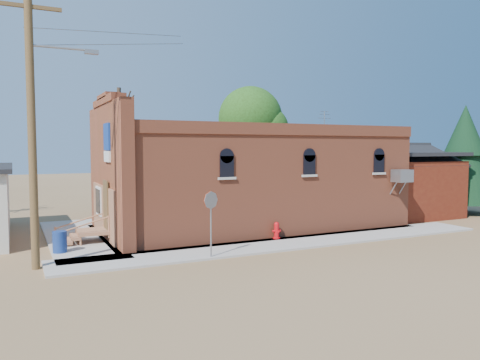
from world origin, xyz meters
name	(u,v)px	position (x,y,z in m)	size (l,w,h in m)	color
ground	(272,252)	(0.00, 0.00, 0.00)	(120.00, 120.00, 0.00)	brown
sidewalk_south	(293,243)	(1.50, 0.90, 0.04)	(19.00, 2.20, 0.08)	#9E9991
sidewalk_west	(78,237)	(-6.30, 6.00, 0.04)	(2.60, 10.00, 0.08)	#9E9991
brick_bar	(246,180)	(1.64, 5.49, 2.34)	(16.40, 7.97, 6.30)	#B05335
red_shed	(395,176)	(11.50, 5.50, 2.27)	(5.40, 6.40, 4.30)	#55190E
utility_pole	(33,122)	(-8.14, 1.20, 4.77)	(3.12, 0.26, 9.00)	#513E20
tree_bare_near	(119,114)	(-3.00, 13.00, 5.96)	(2.80, 2.80, 7.65)	#483929
tree_leafy	(250,119)	(6.00, 13.50, 5.93)	(4.40, 4.40, 8.15)	#483929
evergreen_tree	(464,152)	(15.50, 4.00, 3.71)	(3.60, 3.60, 6.50)	#483929
fire_hydrant	(277,230)	(1.25, 1.80, 0.44)	(0.43, 0.42, 0.72)	red
stop_sign	(211,206)	(-2.51, 0.00, 1.88)	(0.60, 0.30, 2.34)	gray
trash_barrel	(60,242)	(-7.30, 3.08, 0.47)	(0.51, 0.51, 0.79)	navy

